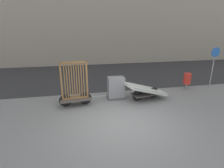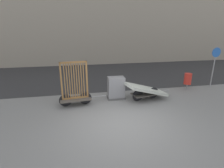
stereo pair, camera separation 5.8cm
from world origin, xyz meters
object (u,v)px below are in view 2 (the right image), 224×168
(bike_cart_with_bedframe, at_px, (75,90))
(utility_cabinet, at_px, (116,89))
(trash_bin, at_px, (188,79))
(bike_cart_with_mattress, at_px, (146,90))
(sign_post, at_px, (215,62))

(bike_cart_with_bedframe, xyz_separation_m, utility_cabinet, (1.88, 0.44, -0.21))
(bike_cart_with_bedframe, relative_size, trash_bin, 2.31)
(bike_cart_with_bedframe, relative_size, bike_cart_with_mattress, 0.86)
(bike_cart_with_mattress, xyz_separation_m, utility_cabinet, (-1.32, 0.44, 0.01))
(bike_cart_with_bedframe, distance_m, utility_cabinet, 1.94)
(trash_bin, xyz_separation_m, sign_post, (1.47, -0.01, 0.89))
(bike_cart_with_mattress, distance_m, sign_post, 4.48)
(bike_cart_with_mattress, xyz_separation_m, sign_post, (4.25, 0.99, 0.99))
(utility_cabinet, xyz_separation_m, trash_bin, (4.11, 0.56, 0.10))
(bike_cart_with_bedframe, distance_m, sign_post, 7.56)
(trash_bin, bearing_deg, utility_cabinet, -172.26)
(utility_cabinet, bearing_deg, bike_cart_with_mattress, -18.21)
(bike_cart_with_bedframe, xyz_separation_m, trash_bin, (5.98, 0.99, -0.11))
(sign_post, bearing_deg, bike_cart_with_bedframe, -172.47)
(utility_cabinet, bearing_deg, bike_cart_with_bedframe, -166.93)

